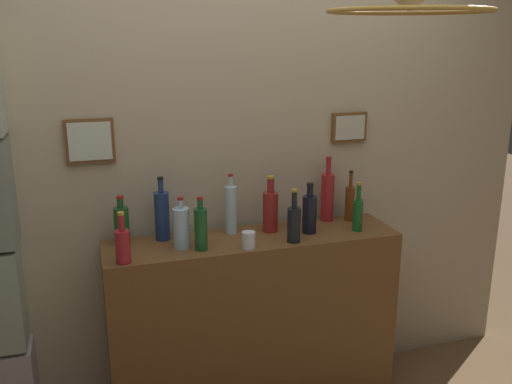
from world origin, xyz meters
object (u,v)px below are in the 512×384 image
at_px(liquor_bottle_rye, 123,245).
at_px(liquor_bottle_whiskey, 181,227).
at_px(liquor_bottle_port, 270,210).
at_px(liquor_bottle_amaro, 350,202).
at_px(liquor_bottle_gin, 162,215).
at_px(glass_tumbler_rocks, 249,240).
at_px(liquor_bottle_brandy, 294,223).
at_px(liquor_bottle_tequila, 309,213).
at_px(liquor_bottle_sherry, 358,213).
at_px(liquor_bottle_vodka, 122,225).
at_px(liquor_bottle_bourbon, 231,209).
at_px(liquor_bottle_vermouth, 327,196).
at_px(liquor_bottle_rum, 201,228).

relative_size(liquor_bottle_rye, liquor_bottle_whiskey, 0.95).
height_order(liquor_bottle_port, liquor_bottle_whiskey, liquor_bottle_port).
relative_size(liquor_bottle_whiskey, liquor_bottle_amaro, 0.90).
xyz_separation_m(liquor_bottle_gin, glass_tumbler_rocks, (0.37, -0.24, -0.09)).
height_order(liquor_bottle_rye, liquor_bottle_brandy, liquor_bottle_brandy).
bearing_deg(liquor_bottle_port, liquor_bottle_tequila, -23.08).
bearing_deg(liquor_bottle_port, liquor_bottle_sherry, -16.37).
height_order(liquor_bottle_port, liquor_bottle_vodka, liquor_bottle_port).
height_order(liquor_bottle_bourbon, liquor_bottle_vodka, liquor_bottle_bourbon).
xyz_separation_m(liquor_bottle_port, glass_tumbler_rocks, (-0.17, -0.20, -0.07)).
bearing_deg(liquor_bottle_whiskey, liquor_bottle_port, 11.19).
distance_m(liquor_bottle_port, liquor_bottle_tequila, 0.20).
xyz_separation_m(liquor_bottle_rye, liquor_bottle_amaro, (1.22, 0.24, 0.02)).
bearing_deg(liquor_bottle_gin, liquor_bottle_amaro, -0.24).
xyz_separation_m(liquor_bottle_bourbon, liquor_bottle_brandy, (0.26, -0.21, -0.03)).
distance_m(liquor_bottle_gin, liquor_bottle_brandy, 0.65).
bearing_deg(liquor_bottle_sherry, liquor_bottle_brandy, -172.06).
height_order(liquor_bottle_tequila, glass_tumbler_rocks, liquor_bottle_tequila).
relative_size(liquor_bottle_rye, glass_tumbler_rocks, 2.90).
xyz_separation_m(liquor_bottle_vermouth, liquor_bottle_whiskey, (-0.82, -0.17, -0.04)).
height_order(liquor_bottle_gin, glass_tumbler_rocks, liquor_bottle_gin).
xyz_separation_m(liquor_bottle_sherry, liquor_bottle_brandy, (-0.37, -0.05, 0.00)).
xyz_separation_m(liquor_bottle_vermouth, glass_tumbler_rocks, (-0.52, -0.27, -0.10)).
height_order(liquor_bottle_rye, glass_tumbler_rocks, liquor_bottle_rye).
distance_m(liquor_bottle_tequila, liquor_bottle_amaro, 0.31).
distance_m(liquor_bottle_rum, liquor_bottle_brandy, 0.45).
distance_m(liquor_bottle_vodka, liquor_bottle_rye, 0.23).
distance_m(liquor_bottle_vodka, liquor_bottle_brandy, 0.83).
xyz_separation_m(liquor_bottle_tequila, liquor_bottle_rye, (-0.94, -0.12, -0.02)).
bearing_deg(liquor_bottle_brandy, liquor_bottle_gin, 160.13).
bearing_deg(liquor_bottle_brandy, liquor_bottle_port, 108.88).
relative_size(liquor_bottle_bourbon, liquor_bottle_vermouth, 0.88).
distance_m(liquor_bottle_amaro, liquor_bottle_rum, 0.88).
relative_size(liquor_bottle_amaro, liquor_bottle_rum, 1.07).
bearing_deg(liquor_bottle_amaro, liquor_bottle_sherry, -102.22).
xyz_separation_m(liquor_bottle_bourbon, liquor_bottle_vodka, (-0.54, -0.01, -0.03)).
bearing_deg(liquor_bottle_rye, liquor_bottle_gin, 49.27).
height_order(liquor_bottle_vermouth, liquor_bottle_brandy, liquor_bottle_vermouth).
xyz_separation_m(liquor_bottle_vermouth, liquor_bottle_amaro, (0.12, -0.04, -0.04)).
relative_size(liquor_bottle_vermouth, glass_tumbler_rocks, 4.34).
height_order(liquor_bottle_vodka, glass_tumbler_rocks, liquor_bottle_vodka).
bearing_deg(liquor_bottle_vodka, liquor_bottle_rum, -26.82).
xyz_separation_m(liquor_bottle_tequila, liquor_bottle_whiskey, (-0.66, -0.02, -0.00)).
xyz_separation_m(liquor_bottle_tequila, liquor_bottle_amaro, (0.28, 0.12, -0.00)).
xyz_separation_m(liquor_bottle_vodka, liquor_bottle_tequila, (0.92, -0.11, 0.01)).
height_order(liquor_bottle_port, liquor_bottle_rye, liquor_bottle_port).
xyz_separation_m(liquor_bottle_vermouth, liquor_bottle_rum, (-0.74, -0.22, -0.03)).
height_order(liquor_bottle_brandy, glass_tumbler_rocks, liquor_bottle_brandy).
height_order(liquor_bottle_rum, liquor_bottle_brandy, liquor_bottle_brandy).
height_order(liquor_bottle_bourbon, liquor_bottle_whiskey, liquor_bottle_bourbon).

